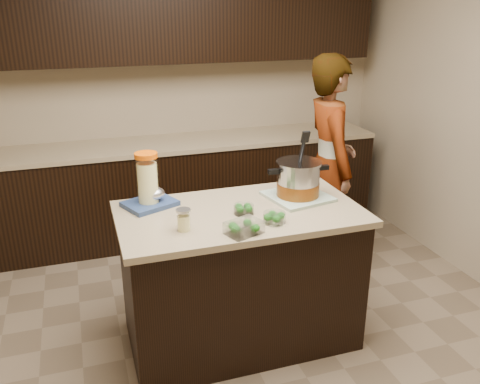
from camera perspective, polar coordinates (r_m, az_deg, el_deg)
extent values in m
plane|color=brown|center=(3.49, 0.00, -15.85)|extent=(4.00, 4.00, 0.00)
cube|color=tan|center=(4.80, -7.62, 11.80)|extent=(4.00, 0.04, 2.70)
cube|color=black|center=(4.75, -6.41, 0.25)|extent=(3.60, 0.60, 0.86)
cube|color=tan|center=(4.61, -6.63, 5.49)|extent=(3.60, 0.63, 0.04)
cube|color=black|center=(4.57, -7.54, 18.93)|extent=(3.60, 0.35, 0.75)
cube|color=black|center=(3.25, 0.00, -9.76)|extent=(1.40, 0.75, 0.86)
cube|color=tan|center=(3.05, 0.00, -2.46)|extent=(1.46, 0.81, 0.04)
cube|color=#5A8764|center=(3.25, 6.48, -0.49)|extent=(0.42, 0.42, 0.02)
cylinder|color=#B7B7BC|center=(3.22, 6.56, 1.41)|extent=(0.28, 0.28, 0.21)
cylinder|color=brown|center=(3.24, 6.51, 0.38)|extent=(0.29, 0.29, 0.09)
cylinder|color=#B7B7BC|center=(3.18, 6.64, 3.30)|extent=(0.30, 0.30, 0.01)
cube|color=black|center=(3.14, 3.77, 2.31)|extent=(0.07, 0.04, 0.03)
cube|color=black|center=(3.26, 9.35, 2.74)|extent=(0.07, 0.04, 0.03)
cylinder|color=black|center=(3.14, 6.90, 4.19)|extent=(0.03, 0.11, 0.26)
cylinder|color=#F7EF97|center=(3.11, -10.31, 0.79)|extent=(0.13, 0.13, 0.28)
cylinder|color=white|center=(3.10, -10.33, 1.09)|extent=(0.14, 0.14, 0.31)
cylinder|color=#E35704|center=(3.05, -10.53, 4.03)|extent=(0.15, 0.15, 0.02)
cylinder|color=#F7EF97|center=(2.79, -6.32, -3.47)|extent=(0.07, 0.07, 0.09)
cylinder|color=white|center=(2.79, -6.33, -3.24)|extent=(0.08, 0.08, 0.11)
cylinder|color=silver|center=(2.76, -6.39, -1.98)|extent=(0.09, 0.09, 0.02)
cylinder|color=silver|center=(2.99, 0.43, -1.94)|extent=(0.15, 0.15, 0.06)
cylinder|color=silver|center=(2.88, 3.88, -2.90)|extent=(0.17, 0.17, 0.06)
cube|color=silver|center=(2.74, 0.44, -4.01)|extent=(0.22, 0.19, 0.07)
cube|color=navy|center=(3.16, -10.09, -1.30)|extent=(0.36, 0.33, 0.03)
ellipsoid|color=silver|center=(3.14, -9.80, -0.31)|extent=(0.15, 0.12, 0.08)
imported|color=gray|center=(4.06, 9.95, 2.95)|extent=(0.50, 0.68, 1.72)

